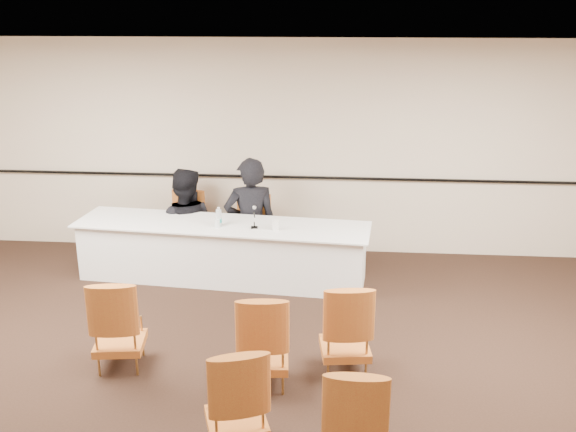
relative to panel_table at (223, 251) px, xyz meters
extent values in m
plane|color=black|center=(0.69, -2.86, -0.38)|extent=(10.00, 10.00, 0.00)
plane|color=silver|center=(0.69, -2.86, 2.62)|extent=(10.00, 10.00, 0.00)
cube|color=beige|center=(0.69, 1.14, 1.12)|extent=(10.00, 0.04, 3.00)
cube|color=black|center=(0.69, 1.10, 0.72)|extent=(9.80, 0.04, 0.03)
imported|color=black|center=(0.30, 0.54, 0.13)|extent=(0.81, 0.62, 1.98)
imported|color=black|center=(-0.64, 0.62, 0.03)|extent=(0.89, 0.70, 1.82)
cube|color=silver|center=(0.58, -0.10, 0.38)|extent=(0.32, 0.25, 0.00)
cylinder|color=silver|center=(-0.03, -0.14, 0.43)|extent=(0.08, 0.08, 0.10)
cylinder|color=white|center=(0.71, -0.19, 0.44)|extent=(0.09, 0.09, 0.13)
camera|label=1|loc=(1.49, -7.62, 3.01)|focal=40.00mm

